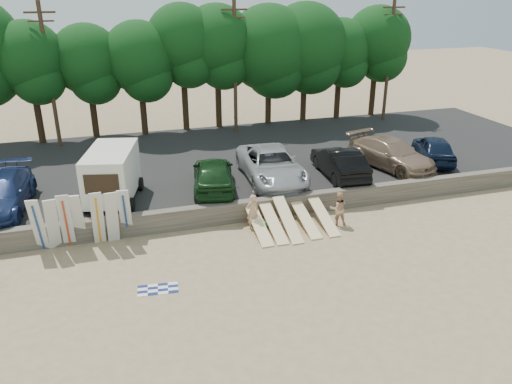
{
  "coord_description": "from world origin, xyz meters",
  "views": [
    {
      "loc": [
        -6.82,
        -17.97,
        10.54
      ],
      "look_at": [
        -0.44,
        3.0,
        1.4
      ],
      "focal_mm": 35.0,
      "sensor_mm": 36.0,
      "label": 1
    }
  ],
  "objects_px": {
    "car_0": "(0,194)",
    "car_3": "(339,162)",
    "car_1": "(213,174)",
    "beachgoer_b": "(338,208)",
    "car_4": "(391,154)",
    "car_2": "(272,165)",
    "cooler": "(263,225)",
    "car_5": "(434,149)",
    "beachgoer_a": "(253,212)",
    "box_trailer": "(112,173)"
  },
  "relations": [
    {
      "from": "car_0",
      "to": "car_2",
      "type": "bearing_deg",
      "value": 5.33
    },
    {
      "from": "car_2",
      "to": "car_5",
      "type": "relative_size",
      "value": 1.34
    },
    {
      "from": "car_2",
      "to": "beachgoer_b",
      "type": "distance_m",
      "value": 5.06
    },
    {
      "from": "car_4",
      "to": "beachgoer_b",
      "type": "xyz_separation_m",
      "value": [
        -5.53,
        -4.65,
        -0.7
      ]
    },
    {
      "from": "car_2",
      "to": "car_4",
      "type": "xyz_separation_m",
      "value": [
        7.26,
        -0.04,
        -0.04
      ]
    },
    {
      "from": "car_0",
      "to": "beachgoer_b",
      "type": "height_order",
      "value": "car_0"
    },
    {
      "from": "cooler",
      "to": "car_0",
      "type": "bearing_deg",
      "value": 163.07
    },
    {
      "from": "car_1",
      "to": "cooler",
      "type": "xyz_separation_m",
      "value": [
        1.51,
        -3.67,
        -1.41
      ]
    },
    {
      "from": "box_trailer",
      "to": "beachgoer_b",
      "type": "relative_size",
      "value": 2.69
    },
    {
      "from": "car_4",
      "to": "beachgoer_a",
      "type": "distance_m",
      "value": 10.27
    },
    {
      "from": "car_5",
      "to": "cooler",
      "type": "height_order",
      "value": "car_5"
    },
    {
      "from": "car_5",
      "to": "cooler",
      "type": "bearing_deg",
      "value": 41.94
    },
    {
      "from": "beachgoer_b",
      "to": "cooler",
      "type": "height_order",
      "value": "beachgoer_b"
    },
    {
      "from": "beachgoer_b",
      "to": "box_trailer",
      "type": "bearing_deg",
      "value": -14.21
    },
    {
      "from": "beachgoer_b",
      "to": "car_0",
      "type": "bearing_deg",
      "value": -7.78
    },
    {
      "from": "car_0",
      "to": "car_2",
      "type": "distance_m",
      "value": 13.32
    },
    {
      "from": "car_1",
      "to": "car_4",
      "type": "distance_m",
      "value": 10.55
    },
    {
      "from": "car_1",
      "to": "box_trailer",
      "type": "bearing_deg",
      "value": 10.13
    },
    {
      "from": "car_1",
      "to": "car_4",
      "type": "height_order",
      "value": "car_1"
    },
    {
      "from": "car_3",
      "to": "beachgoer_a",
      "type": "distance_m",
      "value": 6.91
    },
    {
      "from": "car_1",
      "to": "car_5",
      "type": "distance_m",
      "value": 13.56
    },
    {
      "from": "beachgoer_a",
      "to": "beachgoer_b",
      "type": "height_order",
      "value": "beachgoer_a"
    },
    {
      "from": "car_5",
      "to": "beachgoer_a",
      "type": "distance_m",
      "value": 13.16
    },
    {
      "from": "car_1",
      "to": "car_3",
      "type": "distance_m",
      "value": 7.04
    },
    {
      "from": "car_0",
      "to": "cooler",
      "type": "height_order",
      "value": "car_0"
    },
    {
      "from": "car_0",
      "to": "car_3",
      "type": "height_order",
      "value": "car_0"
    },
    {
      "from": "car_5",
      "to": "beachgoer_b",
      "type": "xyz_separation_m",
      "value": [
        -8.53,
        -4.88,
        -0.67
      ]
    },
    {
      "from": "car_3",
      "to": "car_4",
      "type": "distance_m",
      "value": 3.54
    },
    {
      "from": "car_4",
      "to": "beachgoer_a",
      "type": "xyz_separation_m",
      "value": [
        -9.49,
        -3.86,
        -0.68
      ]
    },
    {
      "from": "box_trailer",
      "to": "car_2",
      "type": "height_order",
      "value": "box_trailer"
    },
    {
      "from": "car_1",
      "to": "cooler",
      "type": "bearing_deg",
      "value": 123.05
    },
    {
      "from": "car_4",
      "to": "car_2",
      "type": "bearing_deg",
      "value": 163.44
    },
    {
      "from": "car_4",
      "to": "beachgoer_a",
      "type": "height_order",
      "value": "car_4"
    },
    {
      "from": "box_trailer",
      "to": "car_4",
      "type": "height_order",
      "value": "box_trailer"
    },
    {
      "from": "car_2",
      "to": "cooler",
      "type": "bearing_deg",
      "value": -110.24
    },
    {
      "from": "car_0",
      "to": "car_5",
      "type": "relative_size",
      "value": 1.26
    },
    {
      "from": "box_trailer",
      "to": "beachgoer_b",
      "type": "bearing_deg",
      "value": -9.74
    },
    {
      "from": "beachgoer_a",
      "to": "beachgoer_b",
      "type": "relative_size",
      "value": 1.03
    },
    {
      "from": "car_1",
      "to": "cooler",
      "type": "height_order",
      "value": "car_1"
    },
    {
      "from": "car_2",
      "to": "cooler",
      "type": "distance_m",
      "value": 4.68
    },
    {
      "from": "car_2",
      "to": "beachgoer_b",
      "type": "bearing_deg",
      "value": -66.57
    },
    {
      "from": "cooler",
      "to": "beachgoer_a",
      "type": "bearing_deg",
      "value": 159.56
    },
    {
      "from": "car_0",
      "to": "car_2",
      "type": "relative_size",
      "value": 0.94
    },
    {
      "from": "car_0",
      "to": "cooler",
      "type": "relative_size",
      "value": 15.4
    },
    {
      "from": "car_0",
      "to": "car_1",
      "type": "distance_m",
      "value": 10.04
    },
    {
      "from": "box_trailer",
      "to": "car_5",
      "type": "xyz_separation_m",
      "value": [
        18.52,
        0.57,
        -0.66
      ]
    },
    {
      "from": "car_2",
      "to": "cooler",
      "type": "xyz_separation_m",
      "value": [
        -1.77,
        -4.09,
        -1.4
      ]
    },
    {
      "from": "car_5",
      "to": "car_0",
      "type": "bearing_deg",
      "value": 23.1
    },
    {
      "from": "car_1",
      "to": "car_3",
      "type": "bearing_deg",
      "value": -170.1
    },
    {
      "from": "car_1",
      "to": "beachgoer_b",
      "type": "relative_size",
      "value": 3.1
    }
  ]
}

